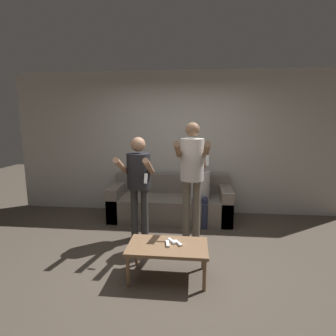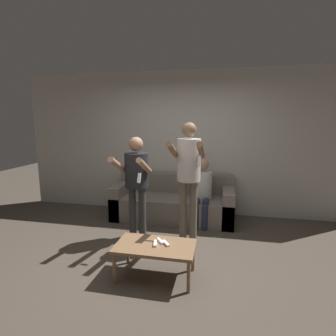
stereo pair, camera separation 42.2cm
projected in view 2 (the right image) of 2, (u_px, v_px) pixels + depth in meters
The scene contains 10 objects.
ground_plane at pixel (159, 264), 3.31m from camera, with size 14.00×14.00×0.00m, color #4C4238.
wall_back at pixel (183, 144), 5.02m from camera, with size 6.40×0.06×2.70m.
couch at pixel (173, 204), 4.81m from camera, with size 2.17×0.80×0.78m.
person_standing_left at pixel (136, 176), 3.89m from camera, with size 0.47×0.70×1.55m.
person_standing_right at pixel (189, 169), 3.71m from camera, with size 0.46×0.72×1.76m.
person_seated at pixel (202, 188), 4.50m from camera, with size 0.33×0.54×1.15m.
coffee_table at pixel (155, 248), 2.98m from camera, with size 0.90×0.51×0.39m.
remote_near at pixel (155, 243), 2.98m from camera, with size 0.06×0.15×0.02m.
remote_mid at pixel (166, 243), 2.98m from camera, with size 0.11×0.14×0.02m.
remote_far at pixel (160, 241), 3.04m from camera, with size 0.12×0.14×0.02m.
Camera 2 is at (0.72, -2.96, 1.78)m, focal length 28.00 mm.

